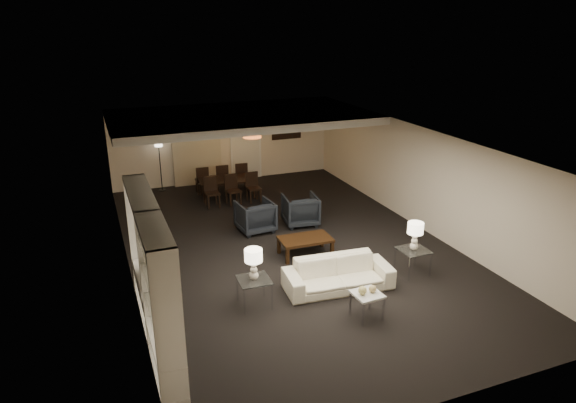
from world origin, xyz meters
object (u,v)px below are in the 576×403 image
(pendant_light, at_px, (252,133))
(chair_nm, at_px, (233,190))
(side_table_right, at_px, (413,261))
(chair_fl, at_px, (202,180))
(table_lamp_left, at_px, (254,265))
(chair_nl, at_px, (212,193))
(floor_lamp, at_px, (160,165))
(vase_amber, at_px, (152,257))
(sofa, at_px, (338,274))
(vase_blue, at_px, (165,319))
(table_lamp_right, at_px, (415,236))
(chair_nr, at_px, (254,188))
(chair_fr, at_px, (241,175))
(television, at_px, (149,265))
(chair_fm, at_px, (222,177))
(armchair_right, at_px, (300,210))
(dining_table, at_px, (227,188))
(coffee_table, at_px, (305,246))
(marble_table, at_px, (367,305))
(armchair_left, at_px, (255,216))
(floor_speaker, at_px, (145,254))
(side_table_left, at_px, (254,292))

(pendant_light, height_order, chair_nm, pendant_light)
(side_table_right, height_order, chair_fl, chair_fl)
(pendant_light, xyz_separation_m, table_lamp_left, (-1.81, -5.65, -1.09))
(chair_nl, xyz_separation_m, floor_lamp, (-1.09, 2.00, 0.37))
(chair_nl, bearing_deg, vase_amber, -112.77)
(sofa, bearing_deg, vase_blue, -149.28)
(table_lamp_right, relative_size, vase_blue, 3.71)
(sofa, height_order, floor_lamp, floor_lamp)
(table_lamp_left, bearing_deg, chair_nr, 72.12)
(table_lamp_left, xyz_separation_m, chair_fr, (1.73, 6.65, -0.41))
(television, relative_size, chair_nr, 1.18)
(sofa, bearing_deg, chair_fm, 99.68)
(armchair_right, xyz_separation_m, dining_table, (-1.17, 2.70, -0.10))
(armchair_right, bearing_deg, sofa, 87.05)
(side_table_right, xyz_separation_m, dining_table, (-2.27, 6.00, 0.02))
(coffee_table, xyz_separation_m, marble_table, (0.00, -2.70, 0.03))
(side_table_right, relative_size, chair_nr, 0.68)
(armchair_left, xyz_separation_m, dining_table, (0.03, 2.70, -0.10))
(table_lamp_right, bearing_deg, pendant_light, 105.71)
(sofa, distance_m, chair_fl, 6.76)
(chair_nl, height_order, chair_fl, same)
(marble_table, bearing_deg, sofa, 90.00)
(table_lamp_right, distance_m, chair_nm, 5.83)
(vase_blue, bearing_deg, side_table_right, 18.15)
(vase_blue, xyz_separation_m, dining_table, (2.93, 7.71, -0.86))
(table_lamp_right, bearing_deg, vase_amber, -171.65)
(table_lamp_left, distance_m, marble_table, 2.11)
(television, bearing_deg, chair_fl, -19.68)
(table_lamp_left, relative_size, chair_fr, 0.70)
(chair_nm, bearing_deg, chair_fl, 107.73)
(vase_amber, relative_size, chair_fl, 0.20)
(vase_amber, xyz_separation_m, chair_fm, (2.93, 7.42, -1.22))
(chair_fl, relative_size, chair_fm, 1.00)
(floor_speaker, bearing_deg, chair_nr, 21.23)
(chair_nm, bearing_deg, chair_fm, 82.96)
(armchair_right, relative_size, television, 0.86)
(dining_table, distance_m, chair_nm, 0.66)
(table_lamp_left, relative_size, dining_table, 0.37)
(side_table_left, height_order, television, television)
(armchair_right, bearing_deg, marble_table, 89.59)
(vase_amber, distance_m, chair_nl, 6.66)
(sofa, xyz_separation_m, chair_nm, (-0.57, 5.35, 0.12))
(chair_nm, bearing_deg, armchair_left, -97.80)
(coffee_table, distance_m, chair_fl, 5.19)
(chair_fm, bearing_deg, dining_table, 93.63)
(floor_speaker, relative_size, chair_fm, 1.27)
(chair_nl, bearing_deg, side_table_left, -97.55)
(pendant_light, distance_m, chair_nm, 1.68)
(chair_nr, bearing_deg, floor_lamp, 137.10)
(coffee_table, height_order, chair_nr, chair_nr)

